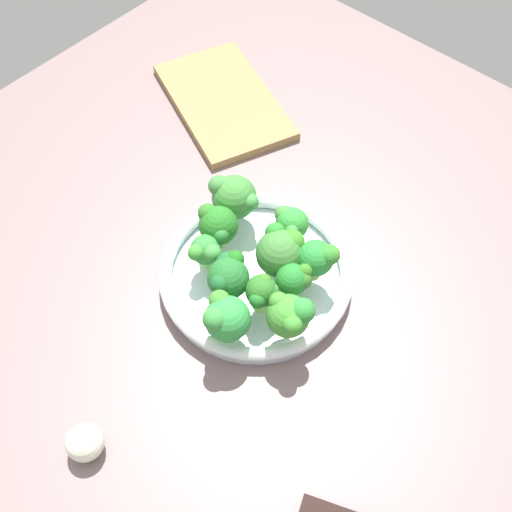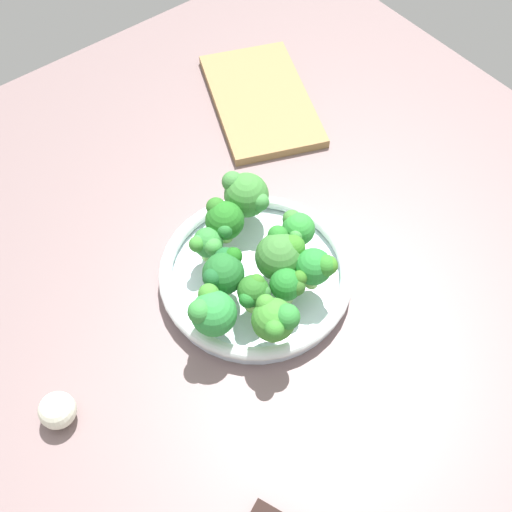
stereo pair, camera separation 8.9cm
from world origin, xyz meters
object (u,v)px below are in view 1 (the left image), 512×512
(broccoli_floret_7, at_px, (234,197))
(broccoli_floret_10, at_px, (291,223))
(broccoli_floret_0, at_px, (228,276))
(broccoli_floret_1, at_px, (226,318))
(broccoli_floret_6, at_px, (205,251))
(broccoli_floret_2, at_px, (319,258))
(broccoli_floret_8, at_px, (294,279))
(broccoli_floret_4, at_px, (281,251))
(garlic_bulb, at_px, (85,442))
(bowl, at_px, (256,274))
(broccoli_floret_9, at_px, (290,315))
(broccoli_floret_5, at_px, (217,224))
(cutting_board, at_px, (224,101))
(broccoli_floret_3, at_px, (262,292))

(broccoli_floret_7, relative_size, broccoli_floret_10, 1.31)
(broccoli_floret_0, distance_m, broccoli_floret_1, 0.07)
(broccoli_floret_0, height_order, broccoli_floret_6, broccoli_floret_0)
(broccoli_floret_6, relative_size, broccoli_floret_7, 0.71)
(broccoli_floret_1, bearing_deg, broccoli_floret_2, 78.15)
(broccoli_floret_7, xyz_separation_m, broccoli_floret_8, (0.16, -0.05, -0.00))
(broccoli_floret_4, xyz_separation_m, garlic_bulb, (-0.02, -0.34, -0.05))
(bowl, distance_m, broccoli_floret_7, 0.12)
(broccoli_floret_7, bearing_deg, broccoli_floret_6, -70.70)
(broccoli_floret_0, relative_size, broccoli_floret_9, 0.86)
(bowl, distance_m, broccoli_floret_5, 0.09)
(broccoli_floret_4, relative_size, broccoli_floret_9, 0.93)
(broccoli_floret_0, distance_m, broccoli_floret_5, 0.09)
(broccoli_floret_8, relative_size, cutting_board, 0.22)
(broccoli_floret_6, relative_size, broccoli_floret_10, 0.93)
(broccoli_floret_7, height_order, cutting_board, broccoli_floret_7)
(broccoli_floret_3, height_order, broccoli_floret_6, broccoli_floret_3)
(bowl, bearing_deg, broccoli_floret_1, -68.64)
(bowl, xyz_separation_m, broccoli_floret_7, (-0.09, 0.05, 0.06))
(broccoli_floret_0, relative_size, broccoli_floret_3, 1.15)
(broccoli_floret_10, bearing_deg, broccoli_floret_3, -68.15)
(broccoli_floret_2, xyz_separation_m, broccoli_floret_10, (-0.07, 0.03, -0.01))
(broccoli_floret_2, height_order, broccoli_floret_3, broccoli_floret_2)
(broccoli_floret_9, distance_m, garlic_bulb, 0.29)
(broccoli_floret_7, relative_size, broccoli_floret_8, 1.27)
(broccoli_floret_6, distance_m, broccoli_floret_9, 0.16)
(broccoli_floret_0, bearing_deg, broccoli_floret_9, 2.56)
(broccoli_floret_10, height_order, garlic_bulb, broccoli_floret_10)
(broccoli_floret_4, relative_size, broccoli_floret_10, 1.25)
(broccoli_floret_0, height_order, cutting_board, broccoli_floret_0)
(broccoli_floret_4, relative_size, broccoli_floret_8, 1.20)
(broccoli_floret_5, xyz_separation_m, broccoli_floret_8, (0.14, 0.00, -0.00))
(broccoli_floret_1, relative_size, broccoli_floret_3, 1.25)
(broccoli_floret_0, relative_size, broccoli_floret_6, 1.24)
(broccoli_floret_6, distance_m, garlic_bulb, 0.29)
(broccoli_floret_5, height_order, broccoli_floret_7, broccoli_floret_7)
(broccoli_floret_2, xyz_separation_m, broccoli_floret_4, (-0.05, -0.02, -0.00))
(broccoli_floret_1, distance_m, broccoli_floret_9, 0.08)
(bowl, height_order, broccoli_floret_8, broccoli_floret_8)
(broccoli_floret_5, relative_size, garlic_bulb, 1.44)
(broccoli_floret_2, bearing_deg, broccoli_floret_3, -106.33)
(broccoli_floret_5, height_order, broccoli_floret_8, broccoli_floret_5)
(broccoli_floret_3, bearing_deg, broccoli_floret_1, -95.53)
(broccoli_floret_10, bearing_deg, broccoli_floret_4, -64.61)
(broccoli_floret_9, xyz_separation_m, cutting_board, (-0.39, 0.29, -0.07))
(broccoli_floret_2, bearing_deg, broccoli_floret_10, 159.44)
(broccoli_floret_2, relative_size, cutting_board, 0.25)
(broccoli_floret_0, distance_m, broccoli_floret_10, 0.13)
(garlic_bulb, bearing_deg, broccoli_floret_3, 82.47)
(bowl, xyz_separation_m, broccoli_floret_0, (-0.00, -0.05, 0.06))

